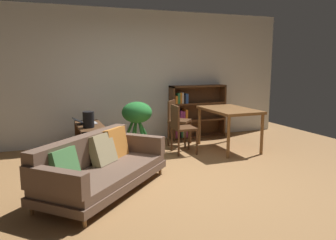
# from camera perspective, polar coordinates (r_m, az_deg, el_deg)

# --- Properties ---
(ground_plane) EXTENTS (8.16, 8.16, 0.00)m
(ground_plane) POSITION_cam_1_polar(r_m,az_deg,el_deg) (4.76, 3.53, -10.32)
(ground_plane) COLOR #9E7042
(back_wall_panel) EXTENTS (6.80, 0.10, 2.70)m
(back_wall_panel) POSITION_cam_1_polar(r_m,az_deg,el_deg) (7.02, -5.67, 7.38)
(back_wall_panel) COLOR silver
(back_wall_panel) RESTS_ON ground_plane
(fabric_couch) EXTENTS (1.96, 1.96, 0.72)m
(fabric_couch) POSITION_cam_1_polar(r_m,az_deg,el_deg) (4.42, -11.62, -7.62)
(fabric_couch) COLOR olive
(fabric_couch) RESTS_ON ground_plane
(media_console) EXTENTS (0.44, 1.15, 0.56)m
(media_console) POSITION_cam_1_polar(r_m,az_deg,el_deg) (5.99, -12.98, -3.54)
(media_console) COLOR #56351E
(media_console) RESTS_ON ground_plane
(open_laptop) EXTENTS (0.42, 0.30, 0.11)m
(open_laptop) POSITION_cam_1_polar(r_m,az_deg,el_deg) (6.10, -13.82, -0.37)
(open_laptop) COLOR silver
(open_laptop) RESTS_ON media_console
(desk_speaker) EXTENTS (0.19, 0.19, 0.27)m
(desk_speaker) POSITION_cam_1_polar(r_m,az_deg,el_deg) (5.71, -13.42, 0.07)
(desk_speaker) COLOR black
(desk_speaker) RESTS_ON media_console
(potted_floor_plant) EXTENTS (0.55, 0.56, 0.94)m
(potted_floor_plant) POSITION_cam_1_polar(r_m,az_deg,el_deg) (6.06, -5.31, 0.09)
(potted_floor_plant) COLOR brown
(potted_floor_plant) RESTS_ON ground_plane
(dining_table) EXTENTS (0.79, 1.22, 0.78)m
(dining_table) POSITION_cam_1_polar(r_m,az_deg,el_deg) (6.41, 10.41, 1.15)
(dining_table) COLOR brown
(dining_table) RESTS_ON ground_plane
(dining_chair_near) EXTENTS (0.56, 0.56, 0.89)m
(dining_chair_near) POSITION_cam_1_polar(r_m,az_deg,el_deg) (6.69, 1.50, 0.18)
(dining_chair_near) COLOR #56351E
(dining_chair_near) RESTS_ON ground_plane
(dining_chair_far) EXTENTS (0.40, 0.43, 0.89)m
(dining_chair_far) POSITION_cam_1_polar(r_m,az_deg,el_deg) (6.03, 2.17, -1.01)
(dining_chair_far) COLOR #56351E
(dining_chair_far) RESTS_ON ground_plane
(bookshelf) EXTENTS (1.27, 0.28, 1.15)m
(bookshelf) POSITION_cam_1_polar(r_m,az_deg,el_deg) (7.39, 4.33, 1.38)
(bookshelf) COLOR #56351E
(bookshelf) RESTS_ON ground_plane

